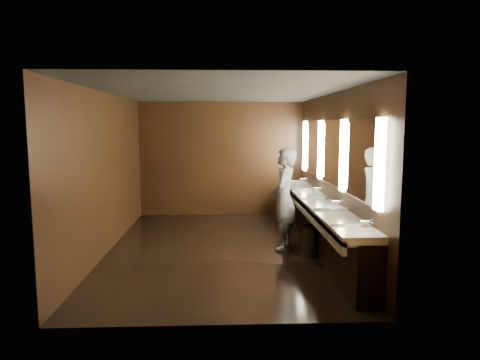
# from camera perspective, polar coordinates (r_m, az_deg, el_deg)

# --- Properties ---
(floor) EXTENTS (6.00, 6.00, 0.00)m
(floor) POSITION_cam_1_polar(r_m,az_deg,el_deg) (7.88, -2.55, -9.14)
(floor) COLOR black
(floor) RESTS_ON ground
(ceiling) EXTENTS (4.00, 6.00, 0.02)m
(ceiling) POSITION_cam_1_polar(r_m,az_deg,el_deg) (7.58, -2.68, 11.61)
(ceiling) COLOR #2D2D2B
(ceiling) RESTS_ON wall_back
(wall_back) EXTENTS (4.00, 0.02, 2.80)m
(wall_back) POSITION_cam_1_polar(r_m,az_deg,el_deg) (10.59, -2.55, 2.80)
(wall_back) COLOR black
(wall_back) RESTS_ON floor
(wall_front) EXTENTS (4.00, 0.02, 2.80)m
(wall_front) POSITION_cam_1_polar(r_m,az_deg,el_deg) (4.63, -2.77, -3.00)
(wall_front) COLOR black
(wall_front) RESTS_ON floor
(wall_left) EXTENTS (0.02, 6.00, 2.80)m
(wall_left) POSITION_cam_1_polar(r_m,az_deg,el_deg) (7.87, -17.33, 0.92)
(wall_left) COLOR black
(wall_left) RESTS_ON floor
(wall_right) EXTENTS (0.02, 6.00, 2.80)m
(wall_right) POSITION_cam_1_polar(r_m,az_deg,el_deg) (7.85, 12.14, 1.08)
(wall_right) COLOR black
(wall_right) RESTS_ON floor
(sink_counter) EXTENTS (0.55, 5.40, 1.01)m
(sink_counter) POSITION_cam_1_polar(r_m,az_deg,el_deg) (7.95, 10.51, -5.42)
(sink_counter) COLOR black
(sink_counter) RESTS_ON floor
(mirror_band) EXTENTS (0.06, 5.03, 1.15)m
(mirror_band) POSITION_cam_1_polar(r_m,az_deg,el_deg) (7.82, 12.07, 3.63)
(mirror_band) COLOR #FBF4CD
(mirror_band) RESTS_ON wall_right
(person) EXTENTS (0.62, 0.77, 1.84)m
(person) POSITION_cam_1_polar(r_m,az_deg,el_deg) (7.74, 5.88, -2.48)
(person) COLOR #849DC6
(person) RESTS_ON floor
(trash_bin) EXTENTS (0.45, 0.45, 0.53)m
(trash_bin) POSITION_cam_1_polar(r_m,az_deg,el_deg) (7.50, 9.67, -7.98)
(trash_bin) COLOR black
(trash_bin) RESTS_ON floor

